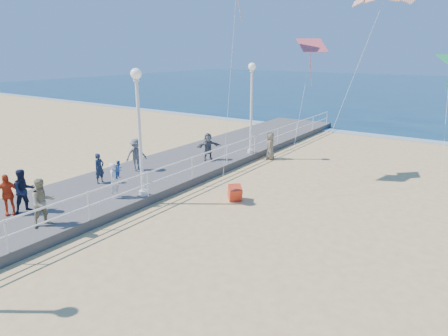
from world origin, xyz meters
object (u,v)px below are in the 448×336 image
Objects in this scene: spectator_0 at (99,168)px; spectator_2 at (136,155)px; lamp_post_mid at (139,120)px; woman_holding_toddler at (115,180)px; spectator_3 at (7,195)px; spectator_1 at (43,202)px; lamp_post_far at (251,99)px; toddler_held at (119,169)px; box_kite at (235,194)px; spectator_5 at (208,147)px; beach_walker_c at (270,146)px; spectator_7 at (24,191)px.

spectator_0 is 2.45m from spectator_2.
lamp_post_mid is 2.75m from woman_holding_toddler.
lamp_post_mid is 3.51× the size of woman_holding_toddler.
woman_holding_toddler is 0.95× the size of spectator_3.
lamp_post_far is at bearing 6.97° from spectator_1.
lamp_post_far reaches higher than spectator_2.
box_kite is at bearing -65.10° from toddler_held.
toddler_held is 6.98m from spectator_5.
woman_holding_toddler is 0.98× the size of spectator_5.
lamp_post_mid is at bearing 175.28° from box_kite.
spectator_1 is (-0.62, -4.18, -2.39)m from lamp_post_mid.
spectator_3 is (-2.04, -3.66, -0.43)m from toddler_held.
toddler_held is 3.48m from spectator_1.
spectator_1 is 2.02m from spectator_3.
toddler_held is at bearing 177.43° from box_kite.
box_kite is at bearing -8.39° from beach_walker_c.
lamp_post_mid is 7.01× the size of toddler_held.
spectator_5 is at bearing 12.50° from spectator_1.
spectator_2 is 1.07× the size of spectator_5.
lamp_post_far reaches higher than beach_walker_c.
spectator_1 is (2.23, -4.22, 0.16)m from spectator_0.
spectator_3 reaches higher than box_kite.
woman_holding_toddler is at bearing -115.74° from spectator_0.
spectator_3 is (-2.62, -13.38, -2.46)m from lamp_post_far.
spectator_7 is at bearing 5.59° from spectator_3.
spectator_7 reaches higher than spectator_3.
toddler_held is 4.01m from spectator_2.
spectator_2 is at bearing 19.83° from toddler_held.
spectator_7 is (-1.24, -10.09, 0.07)m from spectator_5.
lamp_post_mid is 3.06× the size of spectator_1.
spectator_2 is 6.37m from spectator_7.
spectator_3 reaches higher than spectator_0.
spectator_1 reaches higher than toddler_held.
lamp_post_far is at bearing -20.08° from spectator_0.
toddler_held is at bearing -61.90° from woman_holding_toddler.
spectator_2 reaches higher than spectator_5.
spectator_1 is at bearing -92.68° from lamp_post_far.
toddler_held is 10.54m from beach_walker_c.
spectator_3 is (-2.01, -0.20, -0.07)m from spectator_1.
spectator_3 is (-2.62, -4.38, -2.46)m from lamp_post_mid.
woman_holding_toddler is at bearing -144.31° from spectator_5.
lamp_post_mid is 3.82m from spectator_0.
toddler_held is (-0.58, -0.72, -2.03)m from lamp_post_mid.
spectator_7 is (-2.37, -12.86, -2.41)m from lamp_post_far.
lamp_post_mid reaches higher than spectator_7.
spectator_5 is at bearing 0.78° from spectator_2.
toddler_held is at bearing -33.21° from beach_walker_c.
spectator_2 is at bearing 29.11° from spectator_1.
box_kite is at bearing -98.83° from spectator_5.
woman_holding_toddler is 3.99m from spectator_3.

